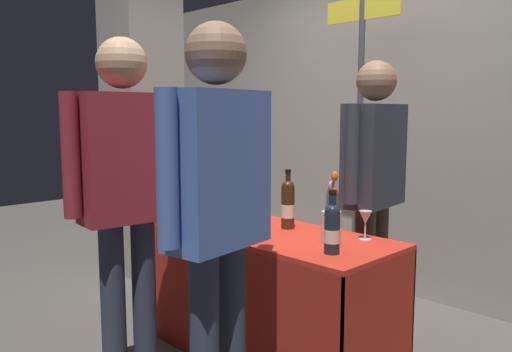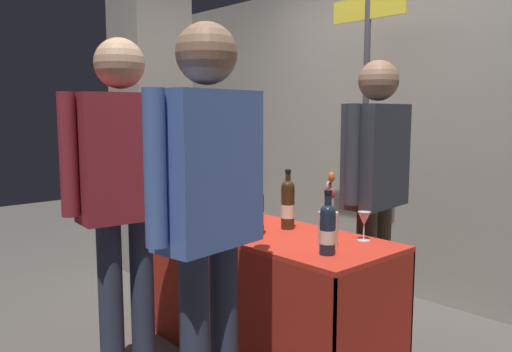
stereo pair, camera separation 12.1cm
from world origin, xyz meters
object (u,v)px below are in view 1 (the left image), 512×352
tasting_table (256,268)px  flower_vase (331,225)px  featured_wine_bottle (220,193)px  display_bottle_0 (258,211)px  taster_foreground_right (125,183)px  wine_glass_near_vendor (365,219)px  concrete_pillar (141,77)px  wine_glass_mid (209,195)px  wine_glass_near_taster (233,203)px  vendor_presenter (374,175)px  booth_signpost (360,117)px

tasting_table → flower_vase: (0.54, -0.01, 0.35)m
featured_wine_bottle → display_bottle_0: featured_wine_bottle is taller
taster_foreground_right → wine_glass_near_vendor: bearing=-31.6°
concrete_pillar → display_bottle_0: size_ratio=10.83×
featured_wine_bottle → wine_glass_near_vendor: featured_wine_bottle is taller
concrete_pillar → wine_glass_mid: size_ratio=26.79×
wine_glass_near_vendor → wine_glass_near_taster: wine_glass_near_vendor is taller
concrete_pillar → taster_foreground_right: bearing=-34.7°
wine_glass_near_taster → wine_glass_mid: bearing=164.6°
flower_vase → vendor_presenter: bearing=104.1°
concrete_pillar → vendor_presenter: concrete_pillar is taller
wine_glass_near_taster → flower_vase: size_ratio=0.35×
tasting_table → vendor_presenter: bearing=56.9°
display_bottle_0 → wine_glass_mid: display_bottle_0 is taller
featured_wine_bottle → display_bottle_0: size_ratio=1.02×
display_bottle_0 → vendor_presenter: (0.27, 0.70, 0.15)m
wine_glass_mid → booth_signpost: (0.62, 0.88, 0.53)m
concrete_pillar → booth_signpost: (1.81, 0.64, -0.34)m
vendor_presenter → booth_signpost: booth_signpost is taller
wine_glass_near_taster → taster_foreground_right: 0.90m
featured_wine_bottle → concrete_pillar: bearing=167.4°
wine_glass_mid → taster_foreground_right: taster_foreground_right is taller
flower_vase → wine_glass_near_taster: bearing=172.3°
wine_glass_mid → featured_wine_bottle: bearing=-20.6°
wine_glass_mid → flower_vase: (1.20, -0.21, 0.02)m
wine_glass_near_taster → vendor_presenter: 0.88m
wine_glass_mid → flower_vase: 1.22m
concrete_pillar → wine_glass_mid: 1.49m
concrete_pillar → wine_glass_near_taster: 1.80m
concrete_pillar → display_bottle_0: 2.21m
concrete_pillar → wine_glass_mid: bearing=-11.1°
tasting_table → taster_foreground_right: (-0.15, -0.75, 0.56)m
tasting_table → featured_wine_bottle: (-0.46, 0.12, 0.37)m
booth_signpost → flower_vase: bearing=-61.9°
vendor_presenter → flower_vase: bearing=8.1°
wine_glass_mid → booth_signpost: size_ratio=0.06×
tasting_table → wine_glass_near_vendor: size_ratio=11.01×
featured_wine_bottle → wine_glass_mid: (-0.20, 0.08, -0.05)m
featured_wine_bottle → wine_glass_near_vendor: 1.06m
flower_vase → vendor_presenter: size_ratio=0.22×
display_bottle_0 → featured_wine_bottle: bearing=158.7°
wine_glass_near_vendor → booth_signpost: size_ratio=0.07×
tasting_table → wine_glass_near_taster: size_ratio=12.77×
concrete_pillar → featured_wine_bottle: bearing=-12.6°
wine_glass_mid → vendor_presenter: 1.14m
taster_foreground_right → vendor_presenter: bearing=-15.8°
flower_vase → vendor_presenter: (-0.15, 0.61, 0.18)m
taster_foreground_right → booth_signpost: booth_signpost is taller
wine_glass_mid → wine_glass_near_taster: (0.35, -0.10, 0.00)m
tasting_table → wine_glass_near_taster: 0.46m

